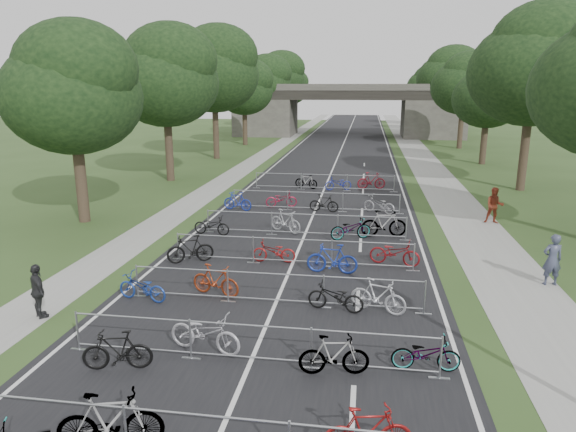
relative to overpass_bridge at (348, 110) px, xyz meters
name	(u,v)px	position (x,y,z in m)	size (l,w,h in m)	color
road	(342,148)	(0.00, -15.00, -3.53)	(11.00, 140.00, 0.01)	black
sidewalk_right	(415,150)	(8.00, -15.00, -3.53)	(3.00, 140.00, 0.01)	gray
sidewalk_left	(276,147)	(-7.50, -15.00, -3.53)	(2.00, 140.00, 0.01)	gray
lane_markings	(342,148)	(0.00, -15.00, -3.53)	(0.12, 140.00, 0.00)	silver
overpass_bridge	(348,110)	(0.00, 0.00, 0.00)	(31.00, 8.00, 7.05)	#42403B
tree_left_0	(73,92)	(-11.39, -49.07, 2.96)	(6.72, 6.72, 10.25)	#33261C
tree_left_1	(166,78)	(-11.39, -37.07, 3.77)	(7.56, 7.56, 11.53)	#33261C
tree_right_1	(536,67)	(13.11, -37.07, 4.37)	(8.18, 8.18, 12.47)	#33261C
tree_left_2	(215,71)	(-11.39, -25.07, 4.58)	(8.40, 8.40, 12.81)	#33261C
tree_right_2	(490,96)	(13.11, -25.07, 2.41)	(6.16, 6.16, 9.39)	#33261C
tree_left_3	(245,89)	(-11.39, -13.07, 2.96)	(6.72, 6.72, 10.25)	#33261C
tree_right_3	(465,85)	(13.11, -13.07, 3.39)	(7.17, 7.17, 10.93)	#33261C
tree_left_4	(265,82)	(-11.39, -1.07, 3.77)	(7.56, 7.56, 11.53)	#33261C
tree_right_4	(449,77)	(13.11, -1.07, 4.37)	(8.18, 8.18, 12.47)	#33261C
tree_left_5	(279,77)	(-11.39, 10.93, 4.58)	(8.40, 8.40, 12.81)	#33261C
tree_right_5	(436,92)	(13.11, 10.93, 2.41)	(6.16, 6.16, 9.39)	#33261C
tree_left_6	(290,88)	(-11.39, 22.93, 2.96)	(6.72, 6.72, 10.25)	#33261C
tree_right_6	(428,85)	(13.11, 22.93, 3.39)	(7.17, 7.17, 10.93)	#33261C
barrier_row_1	(250,344)	(0.00, -61.40, -2.99)	(9.70, 0.08, 1.10)	#A0A3A8
barrier_row_2	(275,289)	(0.00, -57.80, -2.99)	(9.70, 0.08, 1.10)	#A0A3A8
barrier_row_3	(292,252)	(0.00, -54.00, -2.99)	(9.70, 0.08, 1.10)	#A0A3A8
barrier_row_4	(304,225)	(0.00, -50.00, -2.99)	(9.70, 0.08, 1.10)	#A0A3A8
barrier_row_5	(315,201)	(0.00, -45.00, -2.99)	(9.70, 0.08, 1.10)	#A0A3A8
barrier_row_6	(324,182)	(0.00, -39.00, -2.99)	(9.70, 0.08, 1.10)	#A0A3A8
bike_1	(110,421)	(-1.92, -64.84, -2.93)	(0.57, 2.00, 1.20)	#A0A3A8
bike_3	(368,432)	(2.90, -64.30, -3.02)	(0.48, 1.70, 1.02)	maroon
bike_4	(117,351)	(-3.13, -62.15, -3.02)	(0.48, 1.70, 1.02)	black
bike_5	(205,333)	(-1.28, -60.98, -3.00)	(0.71, 2.03, 1.06)	#AEACB4
bike_6	(334,355)	(2.10, -61.59, -3.02)	(0.48, 1.70, 1.02)	#A0A3A8
bike_7	(426,354)	(4.30, -61.07, -3.10)	(0.58, 1.66, 0.87)	#A0A3A8
bike_8	(142,288)	(-4.30, -58.12, -3.08)	(0.61, 1.74, 0.92)	navy
bike_9	(216,280)	(-2.07, -57.34, -3.00)	(0.50, 1.77, 1.06)	maroon
bike_10	(335,297)	(1.92, -57.98, -3.07)	(0.61, 1.76, 0.92)	black
bike_11	(378,296)	(3.22, -57.87, -3.00)	(0.50, 1.77, 1.06)	#B4B5BD
bike_12	(190,249)	(-3.99, -54.30, -2.98)	(0.52, 1.83, 1.10)	black
bike_13	(274,252)	(-0.75, -53.82, -3.09)	(0.59, 1.70, 0.89)	maroon
bike_14	(332,259)	(1.60, -54.69, -2.97)	(0.53, 1.89, 1.14)	#1B3399
bike_15	(395,253)	(3.93, -53.43, -3.02)	(0.68, 1.94, 1.02)	maroon
bike_16	(212,225)	(-4.30, -50.42, -3.07)	(0.61, 1.75, 0.92)	black
bike_17	(285,221)	(-0.96, -49.51, -2.99)	(0.51, 1.82, 1.09)	#ADAEB5
bike_18	(351,229)	(2.13, -50.19, -3.03)	(0.67, 1.92, 1.01)	#A0A3A8
bike_19	(384,224)	(3.63, -49.55, -2.91)	(0.59, 2.09, 1.25)	#A0A3A8
bike_20	(238,201)	(-4.30, -45.48, -3.01)	(0.49, 1.75, 1.05)	#1D30A0
bike_21	(281,199)	(-2.00, -44.35, -3.06)	(0.62, 1.79, 0.94)	maroon
bike_22	(324,203)	(0.51, -45.14, -3.05)	(0.46, 1.62, 0.98)	black
bike_23	(379,204)	(3.50, -44.97, -3.04)	(0.65, 1.86, 0.98)	gray
bike_25	(306,181)	(-1.24, -38.60, -3.04)	(0.47, 1.66, 1.00)	#A0A3A8
bike_26	(338,183)	(0.95, -38.88, -3.06)	(0.62, 1.79, 0.94)	navy
bike_27	(371,181)	(3.13, -38.17, -2.97)	(0.53, 1.89, 1.14)	maroon
pedestrian_a	(552,260)	(9.20, -54.68, -2.61)	(0.67, 0.44, 1.84)	#383D55
pedestrian_b	(495,206)	(9.20, -46.27, -2.62)	(0.89, 0.69, 1.83)	maroon
pedestrian_c	(38,292)	(-6.80, -59.76, -2.70)	(0.98, 0.41, 1.67)	black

